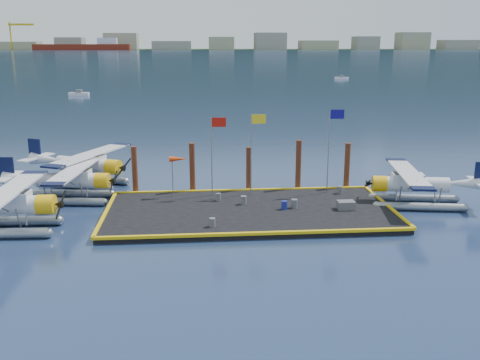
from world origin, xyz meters
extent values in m
plane|color=#162544|center=(0.00, 0.00, 0.00)|extent=(4000.00, 4000.00, 0.00)
cube|color=black|center=(0.00, 0.00, 0.20)|extent=(20.00, 10.00, 0.40)
cube|color=black|center=(0.00, 1100.00, -0.05)|extent=(3000.00, 500.00, 0.30)
cube|color=#5C150D|center=(-180.00, 860.00, 4.00)|extent=(150.00, 22.00, 10.00)
cube|color=silver|center=(-140.00, 860.00, 13.00)|extent=(30.00, 16.00, 12.00)
cylinder|color=gold|center=(-300.00, 895.00, 22.00)|extent=(2.40, 2.40, 44.00)
cone|color=black|center=(-350.00, 1500.00, 0.00)|extent=(1400.00, 1400.00, 520.00)
cone|color=black|center=(-50.00, 1550.00, 0.00)|extent=(1300.00, 1300.00, 430.00)
cone|color=black|center=(350.00, 1450.00, 0.00)|extent=(1100.00, 1100.00, 360.00)
cone|color=#4C6265|center=(750.00, 2200.00, 0.00)|extent=(1300.00, 1300.00, 560.00)
cone|color=#4C6265|center=(1050.00, 2100.00, 0.00)|extent=(1000.00, 1000.00, 420.00)
cylinder|color=gray|center=(-16.32, -1.04, 0.33)|extent=(6.83, 0.94, 0.66)
cylinder|color=silver|center=(-16.15, -2.26, 1.81)|extent=(5.15, 1.42, 1.21)
cube|color=silver|center=(-15.49, -2.28, 2.20)|extent=(2.46, 1.31, 0.99)
cube|color=black|center=(-15.16, -2.30, 2.42)|extent=(1.58, 1.22, 0.60)
cylinder|color=#F2B20D|center=(-13.29, -2.37, 1.81)|extent=(1.15, 1.32, 1.27)
cube|color=black|center=(-12.36, -2.41, 1.81)|extent=(0.17, 2.44, 1.23)
cube|color=silver|center=(-15.49, -2.28, 2.74)|extent=(2.05, 9.94, 0.13)
cube|color=black|center=(-15.29, 2.43, 2.74)|extent=(1.69, 1.06, 0.14)
cylinder|color=gray|center=(-13.49, 5.53, 0.30)|extent=(6.29, 1.35, 0.61)
cylinder|color=gray|center=(-13.76, 3.32, 0.30)|extent=(6.29, 1.35, 0.61)
cylinder|color=silver|center=(-13.42, 4.40, 1.67)|extent=(4.80, 1.67, 1.11)
cube|color=silver|center=(-12.82, 4.33, 2.02)|extent=(2.34, 1.37, 0.91)
cube|color=black|center=(-12.52, 4.29, 2.22)|extent=(1.53, 1.22, 0.56)
cylinder|color=#F2B20D|center=(-10.81, 4.08, 1.67)|extent=(1.14, 1.28, 1.17)
cube|color=black|center=(-9.96, 3.98, 1.67)|extent=(0.33, 2.24, 1.13)
cube|color=silver|center=(-12.82, 4.33, 2.53)|extent=(2.60, 9.21, 0.12)
cube|color=black|center=(-12.30, 8.64, 2.53)|extent=(1.61, 1.08, 0.13)
cube|color=black|center=(-13.34, 0.01, 2.53)|extent=(1.61, 1.08, 0.13)
cube|color=black|center=(-18.04, 4.96, 2.58)|extent=(1.12, 0.25, 1.72)
cube|color=silver|center=(-17.94, 4.95, 1.92)|extent=(1.32, 3.52, 0.10)
cylinder|color=gray|center=(-12.81, 10.30, 0.33)|extent=(6.45, 3.44, 0.66)
cylinder|color=gray|center=(-13.82, 8.11, 0.33)|extent=(6.45, 3.44, 0.66)
cylinder|color=silver|center=(-13.12, 9.11, 1.81)|extent=(5.14, 3.23, 1.21)
cube|color=silver|center=(-12.52, 8.84, 2.19)|extent=(2.70, 2.10, 0.99)
cube|color=black|center=(-12.22, 8.70, 2.41)|extent=(1.88, 1.69, 0.60)
cylinder|color=#F2B20D|center=(-10.53, 7.92, 1.81)|extent=(1.53, 1.61, 1.27)
cube|color=black|center=(-9.68, 7.53, 1.81)|extent=(1.08, 2.25, 1.23)
cube|color=silver|center=(-12.52, 8.84, 2.74)|extent=(5.62, 9.65, 0.13)
cube|color=black|center=(-10.55, 13.12, 2.74)|extent=(1.91, 1.58, 0.14)
cube|color=black|center=(-14.49, 4.55, 2.74)|extent=(1.91, 1.58, 0.14)
cube|color=black|center=(-17.70, 11.22, 2.80)|extent=(1.15, 0.62, 1.86)
cube|color=silver|center=(-17.60, 11.17, 2.08)|extent=(2.45, 3.80, 0.11)
cylinder|color=gray|center=(12.44, -0.20, 0.30)|extent=(6.31, 1.65, 0.61)
cylinder|color=gray|center=(12.81, 2.00, 0.30)|extent=(6.31, 1.65, 0.61)
cylinder|color=silver|center=(12.42, 0.93, 1.68)|extent=(4.84, 1.89, 1.12)
cube|color=silver|center=(11.82, 1.03, 2.03)|extent=(2.39, 1.47, 0.91)
cube|color=black|center=(11.52, 1.08, 2.23)|extent=(1.58, 1.29, 0.56)
cylinder|color=#F2B20D|center=(9.82, 1.37, 1.68)|extent=(1.20, 1.33, 1.18)
cube|color=black|center=(8.97, 1.51, 1.68)|extent=(0.44, 2.24, 1.14)
cube|color=silver|center=(11.82, 1.03, 2.54)|extent=(3.02, 9.27, 0.12)
cube|color=black|center=(11.10, -3.27, 2.54)|extent=(1.65, 1.15, 0.13)
cube|color=black|center=(12.55, 5.34, 2.54)|extent=(1.65, 1.15, 0.13)
cube|color=silver|center=(16.93, 0.17, 1.93)|extent=(1.47, 3.56, 0.10)
cylinder|color=#545459|center=(-2.10, 2.27, 0.68)|extent=(0.40, 0.40, 0.57)
cylinder|color=navy|center=(2.45, -0.22, 0.70)|extent=(0.43, 0.43, 0.60)
cylinder|color=#545459|center=(3.21, 0.01, 0.71)|extent=(0.45, 0.45, 0.63)
cylinder|color=#545459|center=(-2.75, -3.50, 0.68)|extent=(0.40, 0.40, 0.57)
cylinder|color=#545459|center=(7.42, 3.40, 0.69)|extent=(0.41, 0.41, 0.58)
cylinder|color=#545459|center=(-0.31, 1.20, 0.71)|extent=(0.44, 0.44, 0.62)
cube|color=#545459|center=(6.79, -0.60, 0.70)|extent=(1.19, 0.79, 0.60)
cylinder|color=gray|center=(-2.50, 3.80, 3.40)|extent=(0.08, 0.08, 6.00)
cube|color=#B8140B|center=(-1.95, 3.80, 6.05)|extent=(1.10, 0.03, 0.70)
cylinder|color=gray|center=(0.50, 3.80, 3.50)|extent=(0.08, 0.08, 6.20)
cube|color=yellow|center=(1.05, 3.80, 6.25)|extent=(1.10, 0.03, 0.70)
cylinder|color=gray|center=(6.50, 3.80, 3.65)|extent=(0.08, 0.08, 6.50)
cube|color=navy|center=(7.05, 3.80, 6.55)|extent=(1.10, 0.03, 0.70)
cylinder|color=gray|center=(-5.50, 3.80, 1.90)|extent=(0.07, 0.07, 3.00)
cone|color=red|center=(-5.00, 3.80, 3.30)|extent=(1.40, 0.44, 0.44)
cylinder|color=#442013|center=(-8.50, 5.40, 2.00)|extent=(0.44, 0.44, 4.00)
cylinder|color=#442013|center=(-4.00, 5.40, 2.10)|extent=(0.44, 0.44, 4.20)
cylinder|color=#442013|center=(0.50, 5.40, 1.90)|extent=(0.44, 0.44, 3.80)
cylinder|color=#442013|center=(4.50, 5.40, 2.15)|extent=(0.44, 0.44, 4.30)
cylinder|color=#442013|center=(8.50, 5.40, 2.00)|extent=(0.44, 0.44, 4.00)
camera|label=1|loc=(-3.73, -35.87, 11.83)|focal=40.00mm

